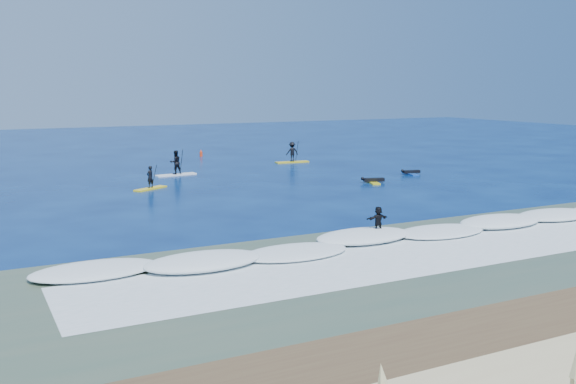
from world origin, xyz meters
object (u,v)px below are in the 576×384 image
sup_paddler_center (176,165)px  sup_paddler_right (292,153)px  wave_surfer (378,222)px  marker_buoy (201,153)px  prone_paddler_far (410,173)px  sup_paddler_left (150,181)px  prone_paddler_near (373,181)px

sup_paddler_center → sup_paddler_right: bearing=9.7°
wave_surfer → marker_buoy: (4.43, 36.94, -0.46)m
prone_paddler_far → marker_buoy: 22.73m
sup_paddler_right → wave_surfer: sup_paddler_right is taller
sup_paddler_left → sup_paddler_center: size_ratio=0.78×
prone_paddler_far → wave_surfer: 22.48m
sup_paddler_center → prone_paddler_far: bearing=-31.3°
prone_paddler_near → marker_buoy: (-5.20, 22.56, 0.15)m
sup_paddler_right → wave_surfer: (-10.21, -28.24, -0.09)m
marker_buoy → wave_surfer: bearing=-96.8°
sup_paddler_right → prone_paddler_far: sup_paddler_right is taller
sup_paddler_center → marker_buoy: sup_paddler_center is taller
prone_paddler_near → wave_surfer: size_ratio=1.24×
prone_paddler_near → prone_paddler_far: size_ratio=1.09×
sup_paddler_left → marker_buoy: size_ratio=3.62×
sup_paddler_left → prone_paddler_far: 20.69m
wave_surfer → marker_buoy: size_ratio=2.59×
prone_paddler_near → marker_buoy: marker_buoy is taller
sup_paddler_center → wave_surfer: (1.97, -24.81, -0.09)m
sup_paddler_center → marker_buoy: (6.41, 12.13, -0.55)m
sup_paddler_center → wave_surfer: 24.89m
prone_paddler_far → wave_surfer: size_ratio=1.14×
sup_paddler_center → prone_paddler_near: (11.61, -10.44, -0.70)m
prone_paddler_near → marker_buoy: size_ratio=3.20×
sup_paddler_center → sup_paddler_right: 12.66m
prone_paddler_far → marker_buoy: (-10.51, 20.16, 0.17)m
prone_paddler_near → prone_paddler_far: prone_paddler_near is taller
prone_paddler_near → wave_surfer: bearing=164.4°
prone_paddler_near → prone_paddler_far: bearing=-47.4°
wave_surfer → sup_paddler_right: bearing=69.5°
wave_surfer → prone_paddler_near: bearing=55.5°
sup_paddler_right → marker_buoy: (-5.78, 8.70, -0.55)m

